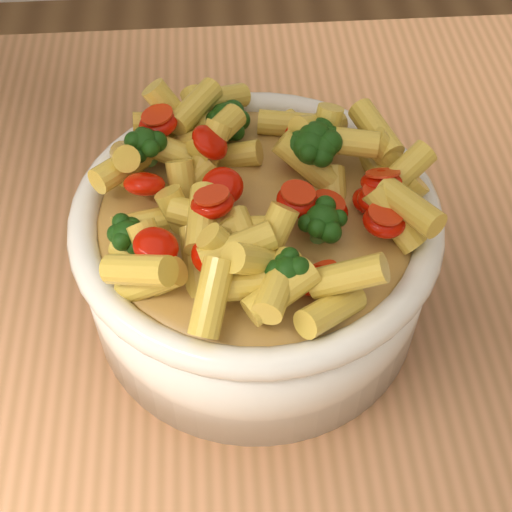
{
  "coord_description": "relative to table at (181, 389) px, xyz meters",
  "views": [
    {
      "loc": [
        0.04,
        -0.31,
        1.36
      ],
      "look_at": [
        0.07,
        0.02,
        0.95
      ],
      "focal_mm": 50.0,
      "sensor_mm": 36.0,
      "label": 1
    }
  ],
  "objects": [
    {
      "name": "serving_bowl",
      "position": [
        0.07,
        0.02,
        0.16
      ],
      "size": [
        0.26,
        0.26,
        0.11
      ],
      "color": "white",
      "rests_on": "table"
    },
    {
      "name": "pasta_salad",
      "position": [
        0.07,
        0.02,
        0.23
      ],
      "size": [
        0.2,
        0.2,
        0.05
      ],
      "color": "#F6CA4D",
      "rests_on": "serving_bowl"
    },
    {
      "name": "table",
      "position": [
        0.0,
        0.0,
        0.0
      ],
      "size": [
        1.2,
        0.8,
        0.9
      ],
      "color": "#AD714A",
      "rests_on": "ground"
    }
  ]
}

